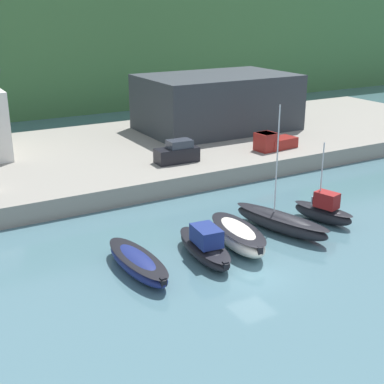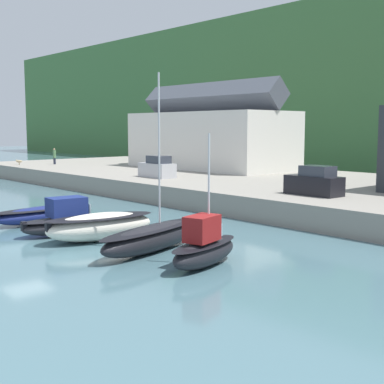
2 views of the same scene
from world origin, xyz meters
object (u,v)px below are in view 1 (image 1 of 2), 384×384
moored_boat_3 (280,222)px  moored_boat_4 (323,211)px  moored_boat_0 (138,263)px  moored_boat_1 (205,247)px  moored_boat_2 (238,236)px  pickup_truck_0 (273,142)px  parked_car_2 (177,153)px

moored_boat_3 → moored_boat_4: moored_boat_3 is taller
moored_boat_0 → moored_boat_1: 4.75m
moored_boat_2 → pickup_truck_0: 21.16m
moored_boat_1 → moored_boat_4: size_ratio=1.06×
parked_car_2 → moored_boat_1: bearing=159.5°
moored_boat_4 → parked_car_2: 16.14m
moored_boat_3 → parked_car_2: (-0.52, 15.23, 1.86)m
moored_boat_2 → parked_car_2: 16.39m
moored_boat_1 → moored_boat_4: bearing=9.6°
moored_boat_3 → pickup_truck_0: (10.45, 14.47, 1.76)m
moored_boat_3 → pickup_truck_0: bearing=38.7°
moored_boat_1 → moored_boat_2: size_ratio=0.96×
moored_boat_0 → moored_boat_3: (11.91, 0.55, 0.15)m
parked_car_2 → moored_boat_0: bearing=146.1°
moored_boat_3 → moored_boat_0: bearing=167.1°
moored_boat_3 → parked_car_2: bearing=76.5°
pickup_truck_0 → moored_boat_0: bearing=118.1°
parked_car_2 → pickup_truck_0: parked_car_2 is taller
moored_boat_1 → moored_boat_3: moored_boat_3 is taller
moored_boat_1 → moored_boat_2: bearing=11.8°
parked_car_2 → moored_boat_4: bearing=-161.2°
moored_boat_1 → moored_boat_2: moored_boat_1 is taller
moored_boat_0 → moored_boat_3: 11.92m
moored_boat_1 → pickup_truck_0: bearing=46.6°
moored_boat_4 → pickup_truck_0: 15.98m
moored_boat_0 → pickup_truck_0: 27.00m
moored_boat_2 → moored_boat_4: 8.45m
moored_boat_4 → moored_boat_2: bearing=167.9°
moored_boat_4 → pickup_truck_0: moored_boat_4 is taller
moored_boat_4 → pickup_truck_0: bearing=51.1°
moored_boat_4 → parked_car_2: bearing=91.4°
moored_boat_3 → moored_boat_4: bearing=-17.1°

